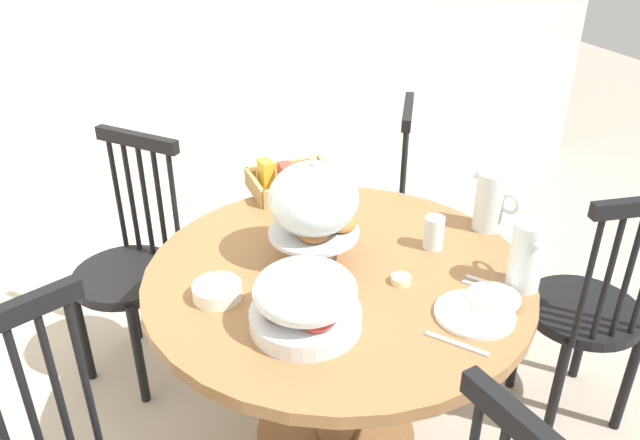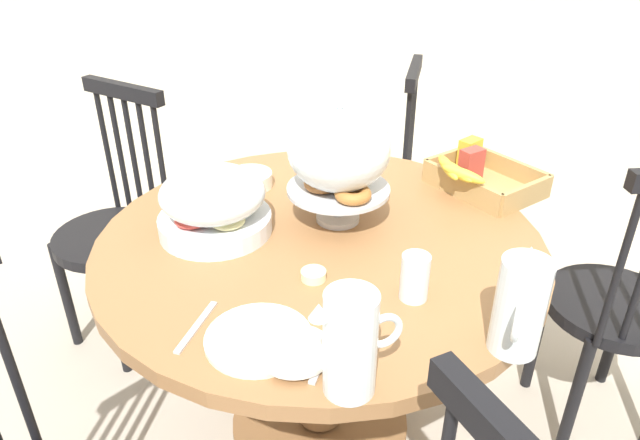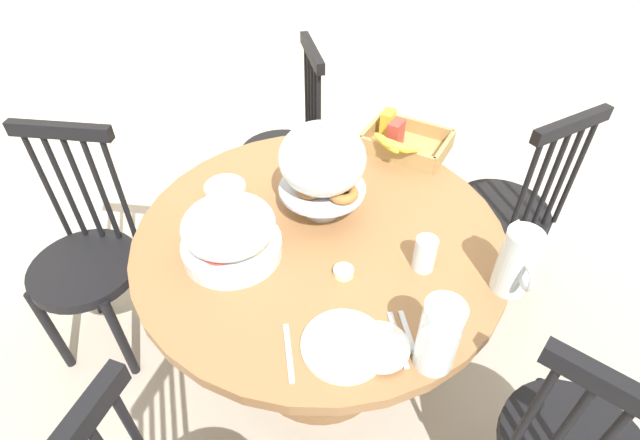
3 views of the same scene
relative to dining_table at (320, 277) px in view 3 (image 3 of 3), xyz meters
The scene contains 18 objects.
ground_plane 0.53m from the dining_table, ahead, with size 10.00×10.00×0.00m, color #A89E8E.
dining_table is the anchor object (origin of this frame).
windsor_chair_near_window 0.89m from the dining_table, 130.17° to the left, with size 0.47×0.47×0.97m.
windsor_chair_by_cabinet 0.89m from the dining_table, 159.16° to the right, with size 0.44×0.43×0.97m.
windsor_chair_host_seat 0.89m from the dining_table, 57.61° to the left, with size 0.45×0.46×0.97m.
pastry_stand_with_dome 0.43m from the dining_table, 114.92° to the left, with size 0.28×0.28×0.34m.
fruit_platter_covered 0.41m from the dining_table, 130.96° to the right, with size 0.30×0.30×0.18m.
orange_juice_pitcher 0.66m from the dining_table, ahead, with size 0.12×0.17×0.21m.
milk_pitcher 0.63m from the dining_table, 29.89° to the right, with size 0.10×0.18×0.21m.
cereal_basket 0.62m from the dining_table, 85.60° to the left, with size 0.32×0.30×0.12m.
china_plate_large 0.48m from the dining_table, 52.51° to the right, with size 0.22×0.22×0.01m, color white.
china_plate_small 0.52m from the dining_table, 41.69° to the right, with size 0.15×0.15×0.01m, color white.
cereal_bowl 0.44m from the dining_table, behind, with size 0.14×0.14×0.04m, color white.
drinking_glass 0.43m from the dining_table, ahead, with size 0.06×0.06×0.11m, color silver.
butter_dish 0.30m from the dining_table, 40.12° to the right, with size 0.06×0.06×0.02m, color beige.
table_knife 0.50m from the dining_table, 34.46° to the right, with size 0.17×0.01×0.01m, color silver.
dinner_fork 0.51m from the dining_table, 30.92° to the right, with size 0.17×0.01×0.01m, color silver.
soup_spoon 0.50m from the dining_table, 70.57° to the right, with size 0.17×0.01×0.01m, color silver.
Camera 3 is at (0.48, -0.98, 1.80)m, focal length 27.23 mm.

